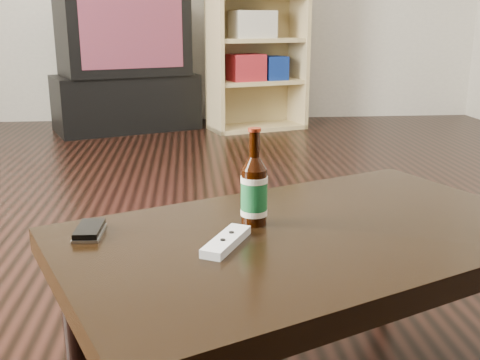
{
  "coord_description": "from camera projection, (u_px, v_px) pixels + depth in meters",
  "views": [
    {
      "loc": [
        0.03,
        -1.8,
        0.8
      ],
      "look_at": [
        0.13,
        -0.67,
        0.48
      ],
      "focal_mm": 42.0,
      "sensor_mm": 36.0,
      "label": 1
    }
  ],
  "objects": [
    {
      "name": "bookshelf",
      "position": [
        255.0,
        36.0,
        4.21
      ],
      "size": [
        0.79,
        0.53,
        1.34
      ],
      "rotation": [
        0.0,
        0.0,
        0.31
      ],
      "color": "tan",
      "rests_on": "floor"
    },
    {
      "name": "remote",
      "position": [
        226.0,
        241.0,
        1.09
      ],
      "size": [
        0.11,
        0.16,
        0.02
      ],
      "rotation": [
        0.0,
        0.0,
        -0.48
      ],
      "color": "silver",
      "rests_on": "coffee_table"
    },
    {
      "name": "tv",
      "position": [
        122.0,
        29.0,
        4.15
      ],
      "size": [
        1.03,
        0.84,
        0.67
      ],
      "rotation": [
        0.0,
        0.0,
        0.37
      ],
      "color": "black",
      "rests_on": "tv_stand"
    },
    {
      "name": "phone",
      "position": [
        90.0,
        231.0,
        1.15
      ],
      "size": [
        0.06,
        0.1,
        0.02
      ],
      "rotation": [
        0.0,
        0.0,
        -0.04
      ],
      "color": "#A5A5A8",
      "rests_on": "coffee_table"
    },
    {
      "name": "floor",
      "position": [
        185.0,
        264.0,
        1.94
      ],
      "size": [
        5.0,
        6.0,
        0.01
      ],
      "primitive_type": "cube",
      "color": "black",
      "rests_on": "ground"
    },
    {
      "name": "coffee_table",
      "position": [
        309.0,
        252.0,
        1.19
      ],
      "size": [
        1.18,
        0.96,
        0.38
      ],
      "rotation": [
        0.0,
        0.0,
        0.42
      ],
      "color": "black",
      "rests_on": "floor"
    },
    {
      "name": "beer_bottle",
      "position": [
        254.0,
        191.0,
        1.19
      ],
      "size": [
        0.07,
        0.07,
        0.21
      ],
      "rotation": [
        0.0,
        0.0,
        0.26
      ],
      "color": "black",
      "rests_on": "coffee_table"
    },
    {
      "name": "tv_stand",
      "position": [
        126.0,
        102.0,
        4.3
      ],
      "size": [
        1.16,
        0.87,
        0.42
      ],
      "primitive_type": "cube",
      "rotation": [
        0.0,
        0.0,
        0.37
      ],
      "color": "black",
      "rests_on": "floor"
    }
  ]
}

